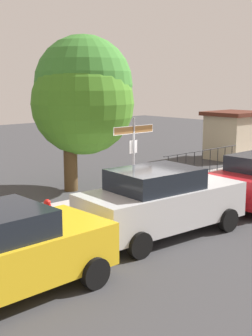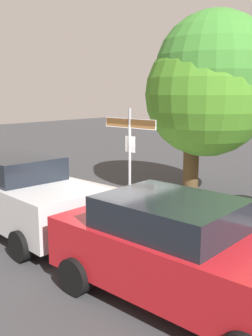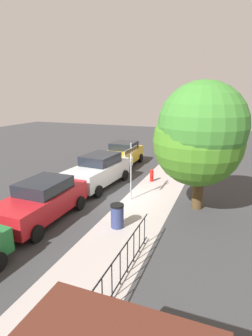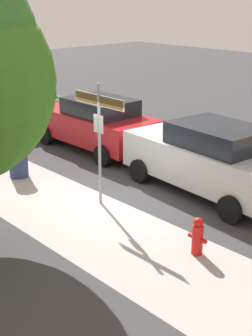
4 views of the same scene
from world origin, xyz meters
name	(u,v)px [view 3 (image 3 of 4)]	position (x,y,z in m)	size (l,w,h in m)	color
ground_plane	(124,198)	(0.00, 0.00, 0.00)	(60.00, 60.00, 0.00)	#38383A
sidewalk_strip	(135,218)	(2.00, 1.30, 0.00)	(24.00, 2.60, 0.00)	#AAA19D
street_sign	(131,160)	(0.09, 0.40, 2.05)	(1.71, 0.07, 2.93)	#9EA0A5
shade_tree	(200,134)	(0.50, 3.62, 3.56)	(3.91, 3.88, 5.77)	#48351E
car_yellow	(123,154)	(-6.05, -2.48, 0.88)	(4.16, 2.20, 1.72)	gold
car_silver	(99,170)	(-1.25, -2.09, 0.92)	(4.76, 2.37, 1.82)	silver
car_red	(42,200)	(3.55, -2.34, 0.87)	(4.42, 2.12, 1.71)	#B1181F
iron_fence	(120,268)	(6.11, 2.30, 0.56)	(5.07, 0.04, 1.07)	black
fire_hydrant	(152,175)	(-3.08, 0.60, 0.38)	(0.42, 0.22, 0.78)	red
trash_bin	(117,216)	(3.03, 0.90, 0.49)	(0.55, 0.55, 0.98)	navy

